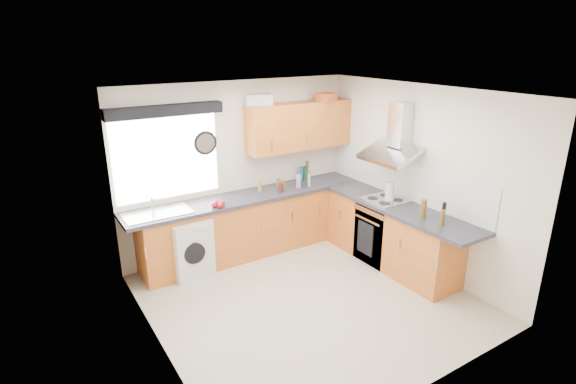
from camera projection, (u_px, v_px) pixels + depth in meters
ground_plane at (308, 298)px, 5.54m from camera, size 3.60×3.60×0.00m
ceiling at (311, 93)px, 4.73m from camera, size 3.60×3.60×0.02m
wall_back at (239, 168)px, 6.57m from camera, size 3.60×0.02×2.50m
wall_front at (435, 268)px, 3.70m from camera, size 3.60×0.02×2.50m
wall_left at (153, 239)px, 4.22m from camera, size 0.02×3.60×2.50m
wall_right at (419, 179)px, 6.05m from camera, size 0.02×3.60×2.50m
window at (167, 158)px, 5.93m from camera, size 1.40×0.02×1.10m
window_blind at (165, 111)px, 5.66m from camera, size 1.50×0.18×0.14m
splashback at (401, 178)px, 6.31m from camera, size 0.01×3.00×0.54m
base_cab_back at (244, 227)px, 6.56m from camera, size 3.00×0.58×0.86m
base_cab_corner at (331, 207)px, 7.36m from camera, size 0.60×0.60×0.86m
base_cab_right at (391, 235)px, 6.29m from camera, size 0.58×2.10×0.86m
worktop_back at (249, 197)px, 6.45m from camera, size 3.60×0.62×0.05m
worktop_right at (401, 208)px, 6.01m from camera, size 0.62×2.42×0.05m
sink at (157, 211)px, 5.76m from camera, size 0.84×0.46×0.10m
oven at (382, 232)px, 6.40m from camera, size 0.56×0.58×0.85m
hob_plate at (385, 200)px, 6.24m from camera, size 0.52×0.52×0.01m
extractor_hood at (395, 139)px, 6.02m from camera, size 0.52×0.78×0.66m
upper_cabinets at (300, 126)px, 6.74m from camera, size 1.70×0.35×0.70m
washing_machine at (187, 246)px, 6.04m from camera, size 0.62×0.60×0.80m
wall_clock at (206, 143)px, 6.16m from camera, size 0.33×0.04×0.33m
casserole at (258, 99)px, 6.34m from camera, size 0.43×0.36×0.15m
storage_box at (326, 97)px, 6.73m from camera, size 0.31×0.28×0.12m
utensil_pot at (307, 175)px, 7.17m from camera, size 0.09×0.09×0.12m
kitchen_roll at (390, 192)px, 6.18m from camera, size 0.15×0.15×0.27m
tomato_cluster at (218, 204)px, 5.98m from camera, size 0.19×0.19×0.08m
jar_0 at (281, 188)px, 6.54m from camera, size 0.07×0.07×0.13m
jar_1 at (309, 181)px, 6.79m from camera, size 0.04×0.04×0.19m
jar_2 at (260, 185)px, 6.59m from camera, size 0.06×0.06×0.18m
jar_3 at (278, 183)px, 6.80m from camera, size 0.05×0.05×0.13m
jar_4 at (283, 185)px, 6.64m from camera, size 0.07×0.07×0.14m
jar_5 at (298, 181)px, 6.75m from camera, size 0.07×0.07×0.20m
jar_6 at (305, 173)px, 7.10m from camera, size 0.07×0.07×0.23m
jar_7 at (301, 174)px, 7.06m from camera, size 0.07×0.07×0.22m
bottle_0 at (442, 218)px, 5.38m from camera, size 0.06×0.06×0.19m
bottle_1 at (444, 211)px, 5.53m from camera, size 0.05×0.05×0.23m
bottle_2 at (424, 209)px, 5.57m from camera, size 0.07×0.07×0.25m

